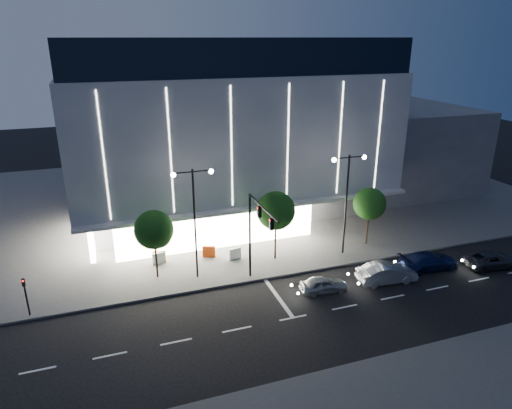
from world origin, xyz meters
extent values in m
plane|color=black|center=(0.00, 0.00, 0.00)|extent=(160.00, 160.00, 0.00)
cube|color=#474747|center=(5.00, 24.00, 0.07)|extent=(70.00, 40.00, 0.15)
cube|color=#4C4C51|center=(3.00, 24.00, 2.00)|extent=(28.00, 21.00, 4.00)
cube|color=gray|center=(3.00, 22.00, 9.50)|extent=(30.00, 25.00, 11.00)
cube|color=black|center=(3.00, 22.00, 16.50)|extent=(29.40, 24.50, 3.00)
cube|color=white|center=(0.00, 10.70, 2.00)|extent=(18.00, 0.40, 3.60)
cube|color=white|center=(-10.80, 16.00, 2.00)|extent=(0.40, 10.00, 3.60)
cube|color=gray|center=(3.00, 9.70, 4.10)|extent=(30.00, 2.00, 0.30)
cube|color=white|center=(3.00, 9.48, 9.50)|extent=(24.00, 0.06, 10.00)
cube|color=#4C4C51|center=(26.00, 24.00, 5.00)|extent=(16.00, 20.00, 10.00)
cylinder|color=black|center=(1.00, 4.80, 3.50)|extent=(0.18, 0.18, 7.00)
cylinder|color=black|center=(1.00, 1.90, 7.00)|extent=(0.14, 5.80, 0.14)
cube|color=black|center=(1.00, 2.60, 6.40)|extent=(0.28, 0.18, 0.85)
cube|color=black|center=(1.00, 0.20, 6.40)|extent=(0.28, 0.18, 0.85)
sphere|color=#FF0C0C|center=(0.88, 2.60, 6.70)|extent=(0.14, 0.14, 0.14)
cylinder|color=black|center=(-3.00, 6.00, 4.50)|extent=(0.16, 0.16, 9.00)
cylinder|color=black|center=(-3.70, 6.00, 8.80)|extent=(1.40, 0.10, 0.10)
cylinder|color=black|center=(-2.30, 6.00, 8.80)|extent=(1.40, 0.10, 0.10)
sphere|color=white|center=(-4.40, 6.00, 8.70)|extent=(0.36, 0.36, 0.36)
sphere|color=white|center=(-1.60, 6.00, 8.70)|extent=(0.36, 0.36, 0.36)
cylinder|color=black|center=(10.00, 6.00, 4.50)|extent=(0.16, 0.16, 9.00)
cylinder|color=black|center=(9.30, 6.00, 8.80)|extent=(1.40, 0.10, 0.10)
cylinder|color=black|center=(10.70, 6.00, 8.80)|extent=(1.40, 0.10, 0.10)
sphere|color=white|center=(8.60, 6.00, 8.70)|extent=(0.36, 0.36, 0.36)
sphere|color=white|center=(11.40, 6.00, 8.70)|extent=(0.36, 0.36, 0.36)
cylinder|color=black|center=(-15.00, 4.50, 1.50)|extent=(0.12, 0.12, 3.00)
cube|color=black|center=(-15.00, 4.50, 2.70)|extent=(0.22, 0.16, 0.55)
sphere|color=#FF0C0C|center=(-15.00, 4.39, 2.85)|extent=(0.10, 0.10, 0.10)
cylinder|color=black|center=(-6.00, 7.00, 1.89)|extent=(0.16, 0.16, 3.78)
sphere|color=black|center=(-6.00, 7.00, 4.21)|extent=(3.02, 3.02, 3.02)
sphere|color=black|center=(-5.70, 7.20, 3.67)|extent=(2.16, 2.16, 2.16)
sphere|color=black|center=(-6.25, 6.85, 3.89)|extent=(1.94, 1.94, 1.94)
cylinder|color=black|center=(4.00, 7.00, 2.03)|extent=(0.16, 0.16, 4.06)
sphere|color=black|center=(4.00, 7.00, 4.52)|extent=(3.25, 3.25, 3.25)
sphere|color=black|center=(4.30, 7.20, 3.94)|extent=(2.32, 2.32, 2.32)
sphere|color=black|center=(3.75, 6.85, 4.18)|extent=(2.09, 2.09, 2.09)
cylinder|color=black|center=(13.00, 7.00, 1.82)|extent=(0.16, 0.16, 3.64)
sphere|color=black|center=(13.00, 7.00, 4.06)|extent=(2.91, 2.91, 2.91)
sphere|color=black|center=(13.30, 7.20, 3.54)|extent=(2.08, 2.08, 2.08)
sphere|color=black|center=(12.75, 6.85, 3.74)|extent=(1.87, 1.87, 1.87)
imported|color=#94979B|center=(5.52, 0.90, 0.62)|extent=(3.75, 1.84, 1.23)
imported|color=#B5BABE|center=(10.82, 0.62, 0.77)|extent=(4.81, 2.04, 1.54)
imported|color=#121B46|center=(15.33, 1.30, 0.72)|extent=(5.08, 2.25, 1.45)
imported|color=#2F2F34|center=(20.50, -0.06, 0.63)|extent=(4.71, 2.53, 1.26)
cube|color=orange|center=(-5.51, 9.45, 0.65)|extent=(1.13, 0.51, 1.00)
cube|color=white|center=(-5.59, 9.24, 0.65)|extent=(1.13, 0.42, 1.00)
cube|color=#E9450C|center=(-1.32, 9.09, 0.65)|extent=(1.11, 0.64, 1.00)
cube|color=white|center=(0.68, 7.98, 0.65)|extent=(1.13, 0.47, 1.00)
camera|label=1|loc=(-9.07, -25.76, 18.04)|focal=32.00mm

